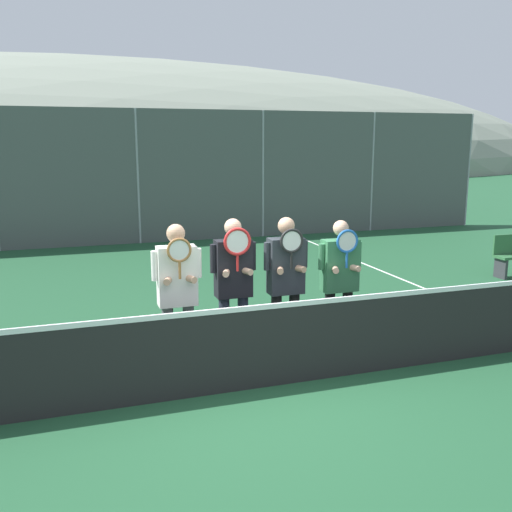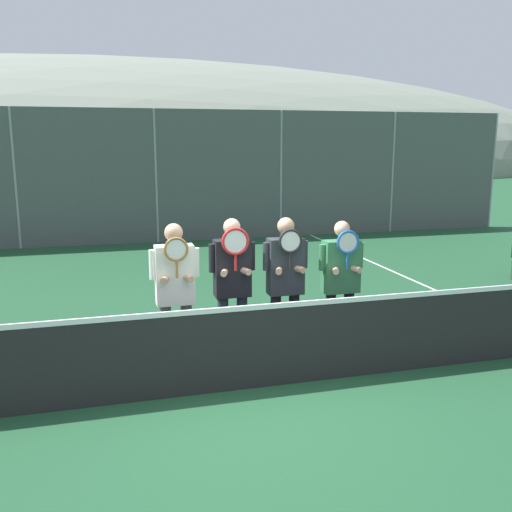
{
  "view_description": "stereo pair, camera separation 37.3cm",
  "coord_description": "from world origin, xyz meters",
  "px_view_note": "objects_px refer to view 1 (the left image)",
  "views": [
    {
      "loc": [
        -1.84,
        -5.61,
        2.71
      ],
      "look_at": [
        0.34,
        0.89,
        1.31
      ],
      "focal_mm": 40.0,
      "sensor_mm": 36.0,
      "label": 1
    },
    {
      "loc": [
        -1.49,
        -5.72,
        2.71
      ],
      "look_at": [
        0.34,
        0.89,
        1.31
      ],
      "focal_mm": 40.0,
      "sensor_mm": 36.0,
      "label": 2
    }
  ],
  "objects_px": {
    "player_rightmost": "(340,276)",
    "car_center": "(225,197)",
    "player_center_left": "(234,280)",
    "player_center_right": "(286,278)",
    "player_leftmost": "(177,288)",
    "car_left_of_center": "(72,203)"
  },
  "relations": [
    {
      "from": "player_center_left",
      "to": "player_center_right",
      "type": "height_order",
      "value": "player_center_left"
    },
    {
      "from": "player_rightmost",
      "to": "car_left_of_center",
      "type": "height_order",
      "value": "player_rightmost"
    },
    {
      "from": "player_leftmost",
      "to": "car_center",
      "type": "bearing_deg",
      "value": 72.05
    },
    {
      "from": "player_rightmost",
      "to": "car_center",
      "type": "distance_m",
      "value": 12.18
    },
    {
      "from": "player_leftmost",
      "to": "player_rightmost",
      "type": "height_order",
      "value": "player_leftmost"
    },
    {
      "from": "player_center_right",
      "to": "player_rightmost",
      "type": "relative_size",
      "value": 1.04
    },
    {
      "from": "player_leftmost",
      "to": "player_center_right",
      "type": "bearing_deg",
      "value": 2.54
    },
    {
      "from": "player_rightmost",
      "to": "car_center",
      "type": "height_order",
      "value": "player_rightmost"
    },
    {
      "from": "player_leftmost",
      "to": "player_center_left",
      "type": "distance_m",
      "value": 0.71
    },
    {
      "from": "player_center_left",
      "to": "player_center_right",
      "type": "relative_size",
      "value": 1.0
    },
    {
      "from": "player_leftmost",
      "to": "car_center",
      "type": "distance_m",
      "value": 12.73
    },
    {
      "from": "player_center_left",
      "to": "player_rightmost",
      "type": "height_order",
      "value": "player_center_left"
    },
    {
      "from": "player_center_left",
      "to": "car_center",
      "type": "xyz_separation_m",
      "value": [
        3.22,
        11.99,
        -0.21
      ]
    },
    {
      "from": "car_left_of_center",
      "to": "car_center",
      "type": "relative_size",
      "value": 0.94
    },
    {
      "from": "player_leftmost",
      "to": "player_center_right",
      "type": "distance_m",
      "value": 1.35
    },
    {
      "from": "player_center_right",
      "to": "car_center",
      "type": "distance_m",
      "value": 12.32
    },
    {
      "from": "player_center_left",
      "to": "car_center",
      "type": "distance_m",
      "value": 12.41
    },
    {
      "from": "player_rightmost",
      "to": "car_center",
      "type": "relative_size",
      "value": 0.4
    },
    {
      "from": "player_rightmost",
      "to": "car_left_of_center",
      "type": "relative_size",
      "value": 0.42
    },
    {
      "from": "player_center_right",
      "to": "player_leftmost",
      "type": "bearing_deg",
      "value": -177.46
    },
    {
      "from": "player_center_right",
      "to": "player_rightmost",
      "type": "distance_m",
      "value": 0.73
    },
    {
      "from": "player_center_left",
      "to": "player_rightmost",
      "type": "distance_m",
      "value": 1.38
    }
  ]
}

